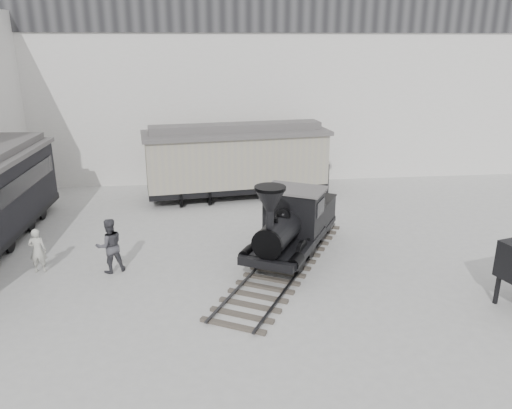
{
  "coord_description": "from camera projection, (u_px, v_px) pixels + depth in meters",
  "views": [
    {
      "loc": [
        -2.0,
        -13.31,
        7.62
      ],
      "look_at": [
        -0.09,
        3.62,
        2.0
      ],
      "focal_mm": 35.0,
      "sensor_mm": 36.0,
      "label": 1
    }
  ],
  "objects": [
    {
      "name": "visitor_a",
      "position": [
        38.0,
        251.0,
        17.01
      ],
      "size": [
        0.58,
        0.38,
        1.59
      ],
      "primitive_type": "imported",
      "rotation": [
        0.0,
        0.0,
        3.15
      ],
      "color": "#B9B9AE",
      "rests_on": "ground"
    },
    {
      "name": "boxcar",
      "position": [
        236.0,
        159.0,
        24.94
      ],
      "size": [
        9.44,
        4.0,
        3.75
      ],
      "rotation": [
        0.0,
        0.0,
        0.13
      ],
      "color": "black",
      "rests_on": "ground"
    },
    {
      "name": "locomotive",
      "position": [
        291.0,
        228.0,
        17.98
      ],
      "size": [
        6.13,
        9.0,
        3.24
      ],
      "rotation": [
        0.0,
        0.0,
        -0.5
      ],
      "color": "#3E3832",
      "rests_on": "ground"
    },
    {
      "name": "ground",
      "position": [
        272.0,
        304.0,
        15.16
      ],
      "size": [
        90.0,
        90.0,
        0.0
      ],
      "primitive_type": "plane",
      "color": "#9E9E9B"
    },
    {
      "name": "north_wall",
      "position": [
        235.0,
        80.0,
        27.56
      ],
      "size": [
        34.0,
        2.51,
        11.0
      ],
      "color": "silver",
      "rests_on": "ground"
    },
    {
      "name": "visitor_b",
      "position": [
        110.0,
        246.0,
        16.99
      ],
      "size": [
        1.15,
        1.04,
        1.93
      ],
      "primitive_type": "imported",
      "rotation": [
        0.0,
        0.0,
        3.55
      ],
      "color": "#3E3E44",
      "rests_on": "ground"
    }
  ]
}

